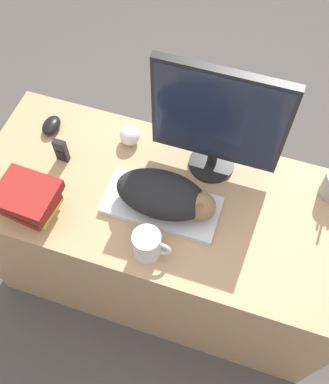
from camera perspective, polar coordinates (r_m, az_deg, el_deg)
The scene contains 10 objects.
ground_plane at distance 2.14m, azimuth -2.60°, elevation -17.38°, with size 12.00×12.00×0.00m, color #4C4742.
desk at distance 1.89m, azimuth 0.06°, elevation -6.26°, with size 1.39×0.61×0.72m.
keyboard at distance 1.54m, azimuth -0.23°, elevation -1.74°, with size 0.40×0.18×0.02m.
cat at distance 1.47m, azimuth 0.42°, elevation -0.53°, with size 0.34×0.17×0.12m.
monitor at distance 1.45m, azimuth 6.81°, elevation 8.95°, with size 0.44×0.17×0.46m.
computer_mouse at distance 1.78m, azimuth -14.17°, elevation 8.21°, with size 0.06×0.09×0.04m.
coffee_mug at distance 1.43m, azimuth -2.14°, elevation -6.69°, with size 0.13×0.09×0.11m.
baseball at distance 1.68m, azimuth -4.44°, elevation 7.14°, with size 0.08×0.08×0.08m.
phone at distance 1.66m, azimuth -12.98°, elevation 5.13°, with size 0.05×0.02×0.10m.
book_stack at distance 1.56m, azimuth -16.99°, elevation -0.78°, with size 0.22×0.18×0.12m.
Camera 1 is at (0.24, -0.45, 2.08)m, focal length 42.00 mm.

